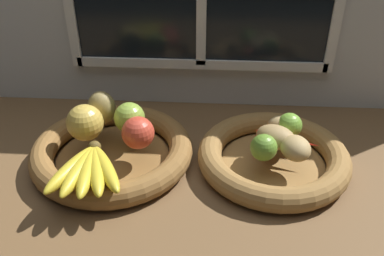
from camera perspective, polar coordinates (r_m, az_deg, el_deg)
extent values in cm
cube|color=brown|center=(91.22, 0.35, -6.19)|extent=(140.00, 90.00, 3.00)
cube|color=silver|center=(104.74, 1.38, 17.09)|extent=(140.00, 3.00, 55.00)
cube|color=white|center=(107.69, 1.21, 8.76)|extent=(64.00, 1.20, 2.40)
cylinder|color=brown|center=(93.78, -10.73, -4.08)|extent=(24.59, 24.59, 1.00)
torus|color=brown|center=(92.57, -10.86, -3.05)|extent=(35.12, 35.12, 5.13)
cylinder|color=olive|center=(92.11, 10.94, -4.88)|extent=(22.41, 22.41, 1.00)
torus|color=olive|center=(90.88, 11.07, -3.85)|extent=(32.47, 32.47, 5.13)
sphere|color=gold|center=(91.09, -14.46, 0.72)|extent=(7.88, 7.88, 7.88)
sphere|color=#8CAD3D|center=(91.93, -8.58, 1.40)|extent=(6.83, 6.83, 6.83)
sphere|color=#CC422D|center=(86.34, -7.45, -0.76)|extent=(6.87, 6.87, 6.87)
ellipsoid|color=olive|center=(95.79, -12.28, 2.73)|extent=(6.62, 6.14, 7.88)
ellipsoid|color=gold|center=(82.59, -16.24, -5.40)|extent=(8.02, 15.61, 2.96)
ellipsoid|color=gold|center=(81.79, -15.24, -5.64)|extent=(4.92, 15.77, 2.96)
ellipsoid|color=gold|center=(81.27, -14.12, -5.73)|extent=(4.30, 15.72, 2.96)
ellipsoid|color=gold|center=(81.05, -12.95, -5.66)|extent=(7.45, 15.70, 2.96)
ellipsoid|color=gold|center=(81.16, -11.79, -5.43)|extent=(10.26, 14.95, 2.96)
sphere|color=brown|center=(87.33, -13.21, -2.56)|extent=(2.66, 2.66, 2.66)
ellipsoid|color=tan|center=(92.54, 12.44, 0.31)|extent=(7.28, 5.17, 4.44)
ellipsoid|color=tan|center=(85.80, 14.00, -2.69)|extent=(7.77, 8.44, 4.68)
ellipsoid|color=#A38451|center=(88.04, 11.41, -1.24)|extent=(10.20, 9.17, 4.84)
sphere|color=olive|center=(83.97, 9.81, -2.65)|extent=(5.46, 5.46, 5.46)
sphere|color=#6B9E33|center=(91.98, 13.21, 0.36)|extent=(5.47, 5.47, 5.47)
cone|color=red|center=(89.84, 12.97, -1.66)|extent=(13.37, 5.61, 2.34)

